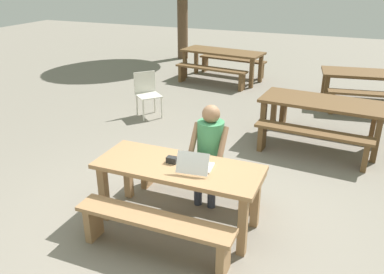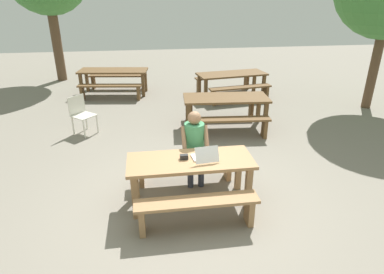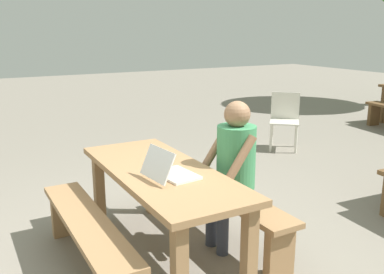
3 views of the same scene
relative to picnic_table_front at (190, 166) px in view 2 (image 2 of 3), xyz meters
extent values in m
plane|color=gray|center=(0.00, 0.00, -0.63)|extent=(30.00, 30.00, 0.00)
cube|color=#9E754C|center=(0.00, 0.00, 0.09)|extent=(1.87, 0.74, 0.05)
cube|color=#9E754C|center=(-0.83, -0.27, -0.28)|extent=(0.09, 0.09, 0.70)
cube|color=#9E754C|center=(0.83, -0.27, -0.28)|extent=(0.09, 0.09, 0.70)
cube|color=#9E754C|center=(-0.83, 0.27, -0.28)|extent=(0.09, 0.09, 0.70)
cube|color=#9E754C|center=(0.83, 0.27, -0.28)|extent=(0.09, 0.09, 0.70)
cube|color=#9E754C|center=(0.00, -0.62, -0.20)|extent=(1.70, 0.30, 0.05)
cube|color=#9E754C|center=(-0.75, -0.62, -0.43)|extent=(0.08, 0.24, 0.41)
cube|color=#9E754C|center=(0.75, -0.62, -0.43)|extent=(0.08, 0.24, 0.41)
cube|color=#9E754C|center=(0.00, 0.62, -0.20)|extent=(1.70, 0.30, 0.05)
cube|color=#9E754C|center=(-0.75, 0.62, -0.43)|extent=(0.08, 0.24, 0.41)
cube|color=#9E754C|center=(0.75, 0.62, -0.43)|extent=(0.08, 0.24, 0.41)
cube|color=white|center=(0.21, 0.04, 0.13)|extent=(0.37, 0.27, 0.02)
cube|color=white|center=(0.22, -0.13, 0.25)|extent=(0.36, 0.15, 0.22)
cube|color=black|center=(0.22, -0.13, 0.25)|extent=(0.33, 0.13, 0.20)
cube|color=black|center=(-0.09, 0.03, 0.15)|extent=(0.12, 0.08, 0.07)
cylinder|color=#333847|center=(0.06, 0.44, -0.40)|extent=(0.10, 0.10, 0.46)
cylinder|color=#333847|center=(0.24, 0.44, -0.40)|extent=(0.10, 0.10, 0.46)
cube|color=#333847|center=(0.15, 0.53, -0.14)|extent=(0.28, 0.28, 0.12)
cylinder|color=#3F8C59|center=(0.15, 0.62, 0.17)|extent=(0.33, 0.33, 0.53)
cylinder|color=#936B4C|center=(-0.03, 0.52, 0.20)|extent=(0.07, 0.32, 0.41)
cylinder|color=#936B4C|center=(0.34, 0.52, 0.20)|extent=(0.07, 0.32, 0.41)
sphere|color=#936B4C|center=(0.15, 0.62, 0.53)|extent=(0.22, 0.22, 0.22)
cube|color=silver|center=(-2.02, 3.06, -0.19)|extent=(0.62, 0.62, 0.02)
cube|color=silver|center=(-2.17, 3.20, 0.03)|extent=(0.31, 0.34, 0.42)
cylinder|color=silver|center=(-2.00, 2.79, -0.42)|extent=(0.04, 0.04, 0.43)
cylinder|color=silver|center=(-1.75, 3.07, -0.42)|extent=(0.04, 0.04, 0.43)
cylinder|color=silver|center=(-2.28, 3.04, -0.42)|extent=(0.04, 0.04, 0.43)
cylinder|color=silver|center=(-2.03, 3.33, -0.42)|extent=(0.04, 0.04, 0.43)
cube|color=brown|center=(2.07, 5.48, 0.07)|extent=(2.20, 1.14, 0.05)
cube|color=brown|center=(1.18, 5.03, -0.29)|extent=(0.10, 0.10, 0.68)
cube|color=brown|center=(3.06, 5.31, -0.29)|extent=(0.10, 0.10, 0.68)
cube|color=brown|center=(1.08, 5.66, -0.29)|extent=(0.10, 0.10, 0.68)
cube|color=brown|center=(2.96, 5.94, -0.29)|extent=(0.10, 0.10, 0.68)
cube|color=brown|center=(2.17, 4.82, -0.18)|extent=(1.92, 0.58, 0.05)
cube|color=brown|center=(1.33, 4.69, -0.42)|extent=(0.11, 0.25, 0.43)
cube|color=brown|center=(3.01, 4.94, -0.42)|extent=(0.11, 0.25, 0.43)
cube|color=brown|center=(1.97, 6.15, -0.18)|extent=(1.92, 0.58, 0.05)
cube|color=brown|center=(1.13, 6.02, -0.42)|extent=(0.11, 0.25, 0.43)
cube|color=brown|center=(2.81, 6.28, -0.42)|extent=(0.11, 0.25, 0.43)
cube|color=brown|center=(-1.56, 6.29, 0.12)|extent=(2.21, 1.09, 0.05)
cube|color=brown|center=(-2.55, 6.11, -0.27)|extent=(0.10, 0.10, 0.73)
cube|color=brown|center=(-0.65, 5.85, -0.27)|extent=(0.10, 0.10, 0.73)
cube|color=brown|center=(-2.47, 6.72, -0.27)|extent=(0.10, 0.10, 0.73)
cube|color=brown|center=(-0.57, 6.46, -0.27)|extent=(0.10, 0.10, 0.73)
cube|color=brown|center=(-1.65, 5.65, -0.19)|extent=(1.93, 0.56, 0.05)
cube|color=brown|center=(-2.49, 5.77, -0.42)|extent=(0.11, 0.25, 0.42)
cube|color=brown|center=(-0.80, 5.54, -0.42)|extent=(0.11, 0.25, 0.42)
cube|color=brown|center=(-1.47, 6.92, -0.19)|extent=(1.93, 0.56, 0.05)
cube|color=brown|center=(-2.32, 7.03, -0.42)|extent=(0.11, 0.25, 0.42)
cube|color=brown|center=(-0.63, 6.80, -0.42)|extent=(0.11, 0.25, 0.42)
cube|color=brown|center=(1.27, 2.97, 0.11)|extent=(2.04, 1.01, 0.05)
cube|color=brown|center=(0.35, 2.72, -0.28)|extent=(0.10, 0.10, 0.71)
cube|color=brown|center=(2.13, 2.57, -0.28)|extent=(0.10, 0.10, 0.71)
cube|color=brown|center=(0.41, 3.36, -0.28)|extent=(0.10, 0.10, 0.71)
cube|color=brown|center=(2.18, 3.22, -0.28)|extent=(0.10, 0.10, 0.71)
cube|color=brown|center=(1.21, 2.31, -0.18)|extent=(1.80, 0.44, 0.05)
cube|color=brown|center=(0.43, 2.38, -0.42)|extent=(0.10, 0.25, 0.43)
cube|color=brown|center=(2.00, 2.25, -0.42)|extent=(0.10, 0.25, 0.43)
cube|color=brown|center=(1.32, 3.62, -0.18)|extent=(1.80, 0.44, 0.05)
cube|color=brown|center=(0.53, 3.69, -0.42)|extent=(0.10, 0.25, 0.43)
cube|color=brown|center=(2.11, 3.56, -0.42)|extent=(0.10, 0.25, 0.43)
cylinder|color=brown|center=(5.61, 3.87, 0.58)|extent=(0.25, 0.25, 2.42)
cylinder|color=brown|center=(-3.64, 8.46, 0.78)|extent=(0.34, 0.34, 2.82)
camera|label=1|loc=(1.63, -3.55, 2.13)|focal=37.05mm
camera|label=2|loc=(-0.60, -4.27, 2.39)|focal=30.80mm
camera|label=3|loc=(2.96, -1.37, 1.21)|focal=39.99mm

